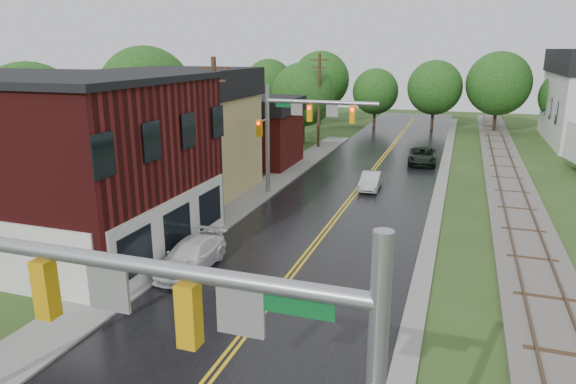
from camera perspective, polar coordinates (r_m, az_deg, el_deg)
The scene contains 18 objects.
main_road at distance 36.02m, azimuth 7.85°, elevation 0.34°, with size 10.00×90.00×0.02m, color black.
curb_right at distance 40.30m, azimuth 16.79°, elevation 1.45°, with size 0.80×70.00×0.12m, color gray.
sidewalk_left at distance 33.15m, azimuth -4.43°, elevation -0.91°, with size 2.40×50.00×0.12m, color gray.
brick_building at distance 27.43m, azimuth -25.35°, elevation 3.06°, with size 14.30×10.30×8.30m.
yellow_house at distance 35.39m, azimuth -11.10°, elevation 5.23°, with size 8.00×7.00×6.40m, color tan.
darkred_building at distance 43.08m, azimuth -3.94°, elevation 5.97°, with size 7.00×6.00×4.40m, color #3F0F0C.
railroad at distance 40.42m, azimuth 23.31°, elevation 1.03°, with size 3.20×80.00×0.30m.
traffic_signal_near at distance 8.16m, azimuth -5.91°, elevation -17.52°, with size 7.34×0.30×7.20m.
traffic_signal_far at distance 33.00m, azimuth 1.17°, elevation 7.90°, with size 7.34×0.43×7.20m.
utility_pole_b at distance 29.69m, azimuth -7.98°, elevation 6.39°, with size 1.80×0.28×9.00m.
utility_pole_c at distance 50.17m, azimuth 3.46°, elevation 10.25°, with size 1.80×0.28×9.00m.
tree_left_a at distance 37.25m, azimuth -26.50°, elevation 7.39°, with size 6.80×6.80×8.67m.
tree_left_b at distance 43.62m, azimuth -15.36°, elevation 10.24°, with size 7.60×7.60×9.69m.
tree_left_c at distance 48.75m, azimuth -5.99°, elevation 9.79°, with size 6.00×6.00×7.65m.
tree_left_e at distance 52.54m, azimuth 1.83°, elevation 10.61°, with size 6.40×6.40×8.16m.
suv_dark at distance 44.82m, azimuth 14.70°, elevation 3.88°, with size 2.24×4.86×1.35m, color black.
sedan_silver at distance 35.90m, azimuth 9.19°, elevation 1.22°, with size 1.26×3.61×1.19m, color #BABABF.
pickup_white at distance 23.04m, azimuth -10.73°, elevation -7.01°, with size 1.83×4.50×1.30m, color white.
Camera 1 is at (6.41, -4.17, 9.42)m, focal length 32.00 mm.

